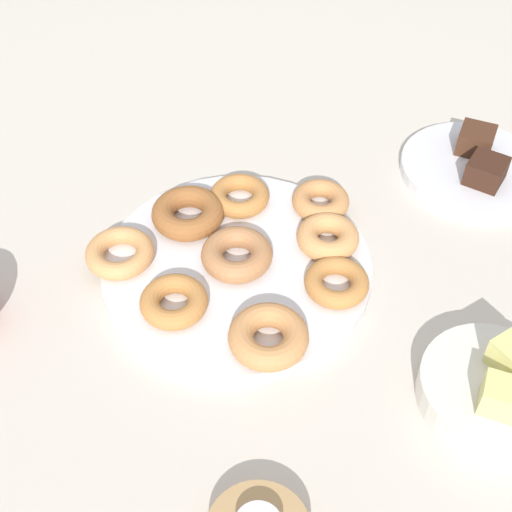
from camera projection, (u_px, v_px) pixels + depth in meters
The scene contains 17 objects.
ground_plane at pixel (237, 271), 0.89m from camera, with size 2.40×2.40×0.00m, color beige.
donut_plate at pixel (237, 267), 0.88m from camera, with size 0.34×0.34×0.02m, color silver.
donut_0 at pixel (174, 302), 0.81m from camera, with size 0.08×0.08×0.02m, color #BC7A3D.
donut_1 at pixel (328, 237), 0.88m from camera, with size 0.08×0.08×0.03m, color tan.
donut_2 at pixel (337, 282), 0.83m from camera, with size 0.08×0.08×0.02m, color #BC7A3D.
donut_3 at pixel (239, 196), 0.94m from camera, with size 0.08×0.08×0.02m, color #BC7A3D.
donut_4 at pixel (321, 201), 0.93m from camera, with size 0.08×0.08×0.02m, color #C6844C.
donut_5 at pixel (241, 254), 0.86m from camera, with size 0.09×0.09×0.03m, color #B27547.
donut_6 at pixel (120, 253), 0.87m from camera, with size 0.09×0.09×0.02m, color tan.
donut_7 at pixel (188, 213), 0.91m from camera, with size 0.10×0.10×0.03m, color #995B2D.
donut_8 at pixel (268, 337), 0.77m from camera, with size 0.09×0.09×0.03m, color #C6844C.
cake_plate at pixel (473, 169), 1.01m from camera, with size 0.21×0.21×0.02m, color silver.
brownie_near at pixel (476, 140), 1.02m from camera, with size 0.05×0.05×0.04m, color #472819.
brownie_far at pixel (486, 171), 0.97m from camera, with size 0.05×0.05×0.04m, color #381E14.
fruit_bowl at pixel (491, 391), 0.74m from camera, with size 0.16×0.16×0.03m, color silver.
melon_chunk_left at pixel (510, 355), 0.73m from camera, with size 0.04×0.04×0.04m, color #DBD67A.
melon_chunk_right at pixel (500, 396), 0.70m from camera, with size 0.04×0.04×0.04m, color #DBD67A.
Camera 1 is at (0.46, 0.38, 0.65)m, focal length 48.67 mm.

